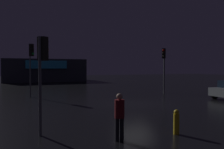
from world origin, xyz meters
TOP-DOWN VIEW (x-y plane):
  - ground_plane at (0.00, 0.00)m, footprint 120.00×120.00m
  - store_building at (-2.98, 31.07)m, footprint 14.04×9.97m
  - traffic_signal_main at (6.09, 5.28)m, footprint 0.43×0.41m
  - traffic_signal_opposite at (-6.75, -5.44)m, footprint 0.43×0.41m
  - traffic_signal_cross_left at (-6.49, 6.53)m, footprint 0.42×0.42m
  - pedestrian at (-4.40, -7.20)m, footprint 0.46×0.46m
  - fire_hydrant at (-2.08, -7.28)m, footprint 0.22×0.22m

SIDE VIEW (x-z plane):
  - ground_plane at x=0.00m, z-range 0.00..0.00m
  - fire_hydrant at x=-2.08m, z-range 0.00..0.94m
  - pedestrian at x=-4.40m, z-range 0.13..1.78m
  - store_building at x=-2.98m, z-range 0.00..4.03m
  - traffic_signal_opposite at x=-6.75m, z-range 0.97..4.64m
  - traffic_signal_main at x=6.09m, z-range 0.88..5.34m
  - traffic_signal_cross_left at x=-6.49m, z-range 1.22..5.76m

